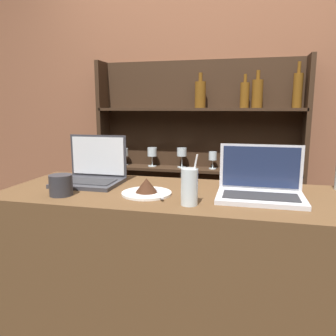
{
  "coord_description": "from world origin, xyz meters",
  "views": [
    {
      "loc": [
        0.21,
        -1.06,
        1.39
      ],
      "look_at": [
        -0.12,
        0.32,
        1.13
      ],
      "focal_mm": 35.0,
      "sensor_mm": 36.0,
      "label": 1
    }
  ],
  "objects_px": {
    "water_glass": "(189,187)",
    "cake_plate": "(147,189)",
    "laptop_far": "(260,187)",
    "coffee_cup": "(61,185)",
    "laptop_near": "(92,173)"
  },
  "relations": [
    {
      "from": "cake_plate",
      "to": "coffee_cup",
      "type": "distance_m",
      "value": 0.36
    },
    {
      "from": "water_glass",
      "to": "cake_plate",
      "type": "bearing_deg",
      "value": 152.23
    },
    {
      "from": "laptop_near",
      "to": "coffee_cup",
      "type": "relative_size",
      "value": 3.13
    },
    {
      "from": "laptop_far",
      "to": "cake_plate",
      "type": "xyz_separation_m",
      "value": [
        -0.46,
        -0.06,
        -0.02
      ]
    },
    {
      "from": "laptop_near",
      "to": "cake_plate",
      "type": "height_order",
      "value": "laptop_near"
    },
    {
      "from": "water_glass",
      "to": "laptop_far",
      "type": "bearing_deg",
      "value": 32.56
    },
    {
      "from": "laptop_far",
      "to": "water_glass",
      "type": "xyz_separation_m",
      "value": [
        -0.26,
        -0.17,
        0.03
      ]
    },
    {
      "from": "cake_plate",
      "to": "water_glass",
      "type": "bearing_deg",
      "value": -27.77
    },
    {
      "from": "laptop_near",
      "to": "laptop_far",
      "type": "height_order",
      "value": "laptop_near"
    },
    {
      "from": "laptop_near",
      "to": "water_glass",
      "type": "relative_size",
      "value": 1.55
    },
    {
      "from": "coffee_cup",
      "to": "laptop_far",
      "type": "bearing_deg",
      "value": 11.25
    },
    {
      "from": "laptop_near",
      "to": "cake_plate",
      "type": "xyz_separation_m",
      "value": [
        0.32,
        -0.15,
        -0.02
      ]
    },
    {
      "from": "water_glass",
      "to": "laptop_near",
      "type": "bearing_deg",
      "value": 154.39
    },
    {
      "from": "water_glass",
      "to": "coffee_cup",
      "type": "xyz_separation_m",
      "value": [
        -0.54,
        0.01,
        -0.03
      ]
    },
    {
      "from": "coffee_cup",
      "to": "water_glass",
      "type": "bearing_deg",
      "value": -0.78
    }
  ]
}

